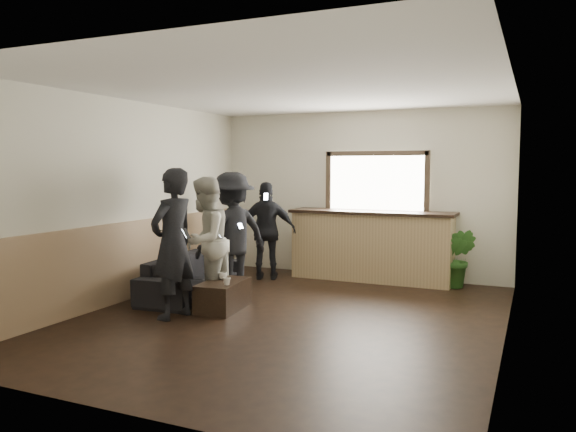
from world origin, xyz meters
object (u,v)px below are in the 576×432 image
at_px(bar_counter, 372,241).
at_px(cup_b, 227,281).
at_px(person_a, 173,244).
at_px(person_c, 232,233).
at_px(coffee_table, 223,295).
at_px(potted_plant, 458,258).
at_px(cup_a, 223,276).
at_px(person_b, 205,241).
at_px(sofa, 193,276).
at_px(person_d, 267,231).

distance_m(bar_counter, cup_b, 3.06).
xyz_separation_m(cup_b, person_a, (-0.51, -0.42, 0.51)).
distance_m(person_a, person_c, 1.47).
bearing_deg(bar_counter, coffee_table, -115.11).
xyz_separation_m(potted_plant, person_c, (-2.99, -1.75, 0.44)).
bearing_deg(cup_b, bar_counter, 68.97).
bearing_deg(cup_b, coffee_table, 132.56).
xyz_separation_m(cup_a, person_b, (-0.27, 0.01, 0.45)).
bearing_deg(person_a, person_b, -171.83).
bearing_deg(cup_b, sofa, 144.94).
height_order(cup_b, person_d, person_d).
height_order(person_a, person_b, person_a).
distance_m(bar_counter, person_b, 3.02).
relative_size(sofa, potted_plant, 2.16).
bearing_deg(person_c, potted_plant, 149.15).
bearing_deg(bar_counter, potted_plant, -2.04).
bearing_deg(cup_a, sofa, 152.38).
xyz_separation_m(coffee_table, potted_plant, (2.64, 2.63, 0.27)).
height_order(person_b, person_c, person_c).
height_order(bar_counter, coffee_table, bar_counter).
bearing_deg(potted_plant, person_b, -140.18).
height_order(sofa, person_c, person_c).
xyz_separation_m(coffee_table, person_b, (-0.35, 0.13, 0.68)).
relative_size(person_a, person_d, 1.14).
bearing_deg(person_d, cup_b, 81.27).
distance_m(sofa, person_b, 0.82).
relative_size(sofa, coffee_table, 2.36).
relative_size(bar_counter, person_b, 1.55).
xyz_separation_m(coffee_table, person_a, (-0.35, -0.60, 0.74)).
bearing_deg(sofa, cup_b, -130.21).
bearing_deg(person_b, coffee_table, 64.40).
xyz_separation_m(bar_counter, coffee_table, (-1.25, -2.67, -0.45)).
xyz_separation_m(bar_counter, cup_a, (-1.33, -2.55, -0.22)).
relative_size(sofa, person_a, 1.07).
xyz_separation_m(sofa, potted_plant, (3.44, 2.13, 0.17)).
height_order(sofa, person_d, person_d).
bearing_deg(person_c, cup_b, 54.76).
relative_size(cup_a, person_b, 0.07).
height_order(sofa, cup_b, sofa).
distance_m(cup_b, person_c, 1.25).
height_order(cup_b, person_b, person_b).
relative_size(cup_a, person_c, 0.07).
bearing_deg(sofa, cup_a, -122.77).
xyz_separation_m(person_b, person_c, (-0.00, 0.74, 0.03)).
bearing_deg(bar_counter, person_a, -116.11).
bearing_deg(coffee_table, person_a, -120.34).
bearing_deg(person_b, sofa, -134.48).
distance_m(coffee_table, cup_b, 0.33).
relative_size(cup_a, person_d, 0.07).
distance_m(bar_counter, cup_a, 2.89).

